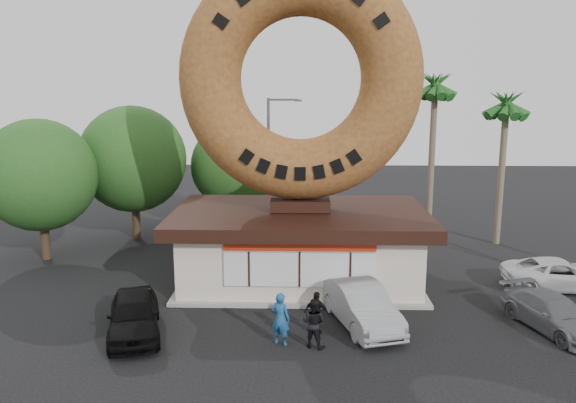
# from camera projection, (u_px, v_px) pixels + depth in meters

# --- Properties ---
(ground) EXTENTS (90.00, 90.00, 0.00)m
(ground) POSITION_uv_depth(u_px,v_px,m) (299.00, 339.00, 19.59)
(ground) COLOR black
(ground) RESTS_ON ground
(donut_shop) EXTENTS (11.20, 7.20, 3.80)m
(donut_shop) POSITION_uv_depth(u_px,v_px,m) (300.00, 243.00, 25.10)
(donut_shop) COLOR silver
(donut_shop) RESTS_ON ground
(giant_donut) EXTENTS (10.32, 2.63, 10.32)m
(giant_donut) POSITION_uv_depth(u_px,v_px,m) (301.00, 79.00, 23.68)
(giant_donut) COLOR #9A662C
(giant_donut) RESTS_ON donut_shop
(tree_west) EXTENTS (6.00, 6.00, 7.65)m
(tree_west) POSITION_uv_depth(u_px,v_px,m) (133.00, 159.00, 31.65)
(tree_west) COLOR #473321
(tree_west) RESTS_ON ground
(tree_mid) EXTENTS (5.20, 5.20, 6.63)m
(tree_mid) POSITION_uv_depth(u_px,v_px,m) (234.00, 166.00, 33.59)
(tree_mid) COLOR #473321
(tree_mid) RESTS_ON ground
(tree_far) EXTENTS (5.60, 5.60, 7.14)m
(tree_far) POSITION_uv_depth(u_px,v_px,m) (40.00, 175.00, 27.89)
(tree_far) COLOR #473321
(tree_far) RESTS_ON ground
(palm_near) EXTENTS (2.60, 2.60, 9.75)m
(palm_near) POSITION_uv_depth(u_px,v_px,m) (435.00, 91.00, 31.43)
(palm_near) COLOR #726651
(palm_near) RESTS_ON ground
(palm_far) EXTENTS (2.60, 2.60, 8.75)m
(palm_far) POSITION_uv_depth(u_px,v_px,m) (506.00, 109.00, 30.05)
(palm_far) COLOR #726651
(palm_far) RESTS_ON ground
(street_lamp) EXTENTS (2.11, 0.20, 8.00)m
(street_lamp) POSITION_uv_depth(u_px,v_px,m) (271.00, 156.00, 34.42)
(street_lamp) COLOR #59595E
(street_lamp) RESTS_ON ground
(person_left) EXTENTS (0.79, 0.67, 1.85)m
(person_left) POSITION_uv_depth(u_px,v_px,m) (280.00, 319.00, 18.98)
(person_left) COLOR navy
(person_left) RESTS_ON ground
(person_center) EXTENTS (1.01, 0.91, 1.70)m
(person_center) POSITION_uv_depth(u_px,v_px,m) (314.00, 323.00, 18.83)
(person_center) COLOR black
(person_center) RESTS_ON ground
(person_right) EXTENTS (0.99, 0.68, 1.56)m
(person_right) POSITION_uv_depth(u_px,v_px,m) (317.00, 313.00, 19.84)
(person_right) COLOR black
(person_right) RESTS_ON ground
(car_black) EXTENTS (2.84, 4.66, 1.48)m
(car_black) POSITION_uv_depth(u_px,v_px,m) (134.00, 315.00, 19.77)
(car_black) COLOR black
(car_black) RESTS_ON ground
(car_silver) EXTENTS (2.88, 4.92, 1.53)m
(car_silver) POSITION_uv_depth(u_px,v_px,m) (361.00, 305.00, 20.58)
(car_silver) COLOR gray
(car_silver) RESTS_ON ground
(car_grey) EXTENTS (2.99, 4.65, 1.25)m
(car_grey) POSITION_uv_depth(u_px,v_px,m) (553.00, 313.00, 20.20)
(car_grey) COLOR slate
(car_grey) RESTS_ON ground
(car_white) EXTENTS (4.84, 2.38, 1.32)m
(car_white) POSITION_uv_depth(u_px,v_px,m) (560.00, 274.00, 24.32)
(car_white) COLOR silver
(car_white) RESTS_ON ground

